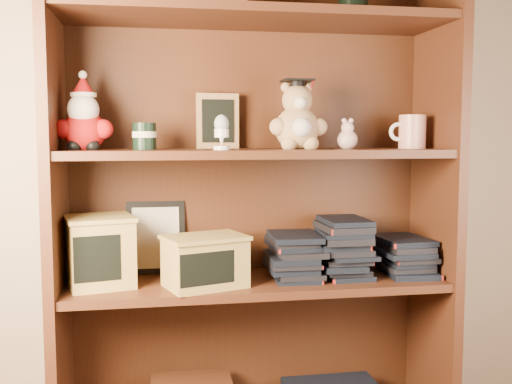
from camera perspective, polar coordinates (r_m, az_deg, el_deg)
bookcase at (r=1.87m, az=-0.34°, el=-1.11°), size 1.20×0.35×1.60m
shelf_lower at (r=1.86m, az=0.00°, el=-8.67°), size 1.14×0.33×0.02m
shelf_upper at (r=1.81m, az=0.00°, el=3.71°), size 1.14×0.33×0.02m
santa_plush at (r=1.79m, az=-16.08°, el=6.58°), size 0.16×0.12×0.23m
teachers_tin at (r=1.78m, az=-10.57°, el=5.27°), size 0.07×0.07×0.08m
chalkboard_plaque at (r=1.91m, az=-3.68°, el=6.67°), size 0.14×0.08×0.17m
egg_cup at (r=1.72m, az=-3.30°, el=5.83°), size 0.05×0.05×0.10m
grad_teddy_bear at (r=1.83m, az=3.98°, el=6.67°), size 0.18×0.15×0.22m
pink_figurine at (r=1.88m, az=8.70°, el=5.21°), size 0.06×0.06×0.10m
teacher_mug at (r=1.96m, az=14.58°, el=5.57°), size 0.12×0.08×0.11m
certificate_frame at (r=1.95m, az=-9.52°, el=-4.28°), size 0.19×0.05×0.23m
treats_box at (r=1.82m, az=-14.63°, el=-5.43°), size 0.23×0.23×0.21m
pencils_box at (r=1.76m, az=-4.87°, el=-6.55°), size 0.27×0.23×0.15m
book_stack_left at (r=1.87m, az=3.61°, el=-5.99°), size 0.14×0.20×0.14m
book_stack_mid at (r=1.91m, az=8.26°, el=-5.31°), size 0.14×0.20×0.18m
book_stack_right at (r=1.99m, az=13.86°, el=-5.93°), size 0.14×0.20×0.11m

